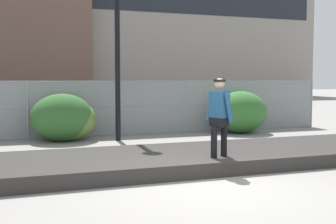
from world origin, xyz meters
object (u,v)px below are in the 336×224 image
Objects in this scene: skater at (219,117)px; shrub_left at (62,118)px; shrub_center at (69,120)px; shrub_right at (241,112)px; skateboard at (219,169)px.

skater is 0.98× the size of shrub_left.
skater is 6.09m from shrub_center.
shrub_center is at bearing 178.94° from shrub_right.
skateboard is at bearing -67.73° from shrub_center.
shrub_left is 1.12× the size of shrub_center.
shrub_right reaches higher than shrub_left.
skater reaches higher than skateboard.
shrub_right is (5.92, -0.11, 0.09)m from shrub_center.
skateboard is at bearing -75.96° from skater.
skateboard is 0.44× the size of skater.
shrub_right is (3.62, 5.51, 0.68)m from skateboard.
shrub_left is at bearing 114.11° from skateboard.
skater is (-0.00, 0.00, 1.07)m from skateboard.
shrub_center is 0.88× the size of shrub_right.
skateboard is 0.48× the size of shrub_center.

